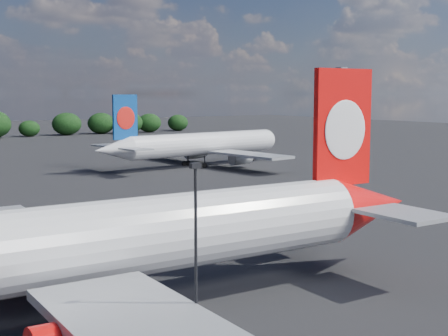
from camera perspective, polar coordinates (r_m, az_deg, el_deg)
qantas_airliner at (r=41.20m, az=-9.06°, el=-6.56°), size 50.27×47.69×16.47m
china_southern_airliner at (r=124.26m, az=-2.47°, el=2.13°), size 43.99×41.92×14.35m
apron_lamp_post at (r=32.05m, az=-2.59°, el=-8.22°), size 0.55×0.30×11.05m
floodlight_mast_near at (r=116.02m, az=10.61°, el=5.83°), size 1.60×1.60×19.26m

